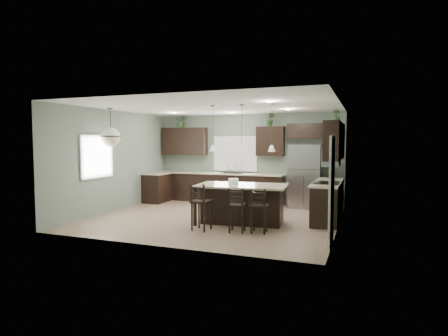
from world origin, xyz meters
TOP-DOWN VIEW (x-y plane):
  - ground at (0.00, 0.00)m, footprint 6.00×6.00m
  - pantry_door at (2.98, -1.55)m, footprint 0.04×0.82m
  - window_back at (-0.40, 2.73)m, footprint 1.35×0.02m
  - window_left at (-2.98, -0.80)m, footprint 0.02×1.10m
  - left_return_cabs at (-2.70, 1.70)m, footprint 0.60×0.90m
  - left_return_countertop at (-2.68, 1.70)m, footprint 0.66×0.96m
  - back_lower_cabs at (-0.85, 2.45)m, footprint 4.20×0.60m
  - back_countertop at (-0.85, 2.43)m, footprint 4.20×0.66m
  - sink_inset at (-0.40, 2.43)m, footprint 0.70×0.45m
  - faucet at (-0.40, 2.40)m, footprint 0.02×0.02m
  - back_upper_left at (-2.15, 2.58)m, footprint 1.55×0.34m
  - back_upper_right at (0.80, 2.58)m, footprint 0.85×0.34m
  - fridge_header at (1.85, 2.58)m, footprint 1.05×0.34m
  - right_lower_cabs at (2.70, 0.87)m, footprint 0.60×2.35m
  - right_countertop at (2.68, 0.87)m, footprint 0.66×2.35m
  - cooktop at (2.68, 0.60)m, footprint 0.58×0.75m
  - wall_oven_front at (2.40, 0.60)m, footprint 0.01×0.72m
  - right_upper_cabs at (2.83, 0.87)m, footprint 0.34×2.35m
  - microwave at (2.78, 0.60)m, footprint 0.40×0.75m
  - refrigerator at (1.91, 2.38)m, footprint 0.90×0.74m
  - kitchen_island at (0.84, -0.37)m, footprint 2.20×1.39m
  - serving_dish at (0.64, -0.39)m, footprint 0.24×0.24m
  - bar_stool_left at (0.23, -1.33)m, footprint 0.42×0.42m
  - bar_stool_center at (1.02, -1.22)m, footprint 0.40×0.40m
  - bar_stool_right at (1.47, -1.11)m, footprint 0.39×0.39m
  - pendant_left at (0.14, -0.44)m, footprint 0.17×0.17m
  - pendant_center at (0.84, -0.37)m, footprint 0.17×0.17m
  - pendant_right at (1.53, -0.30)m, footprint 0.17×0.17m
  - chandelier at (-2.60, -0.70)m, footprint 0.53×0.53m
  - plant_back_left at (-2.26, 2.55)m, footprint 0.49×0.46m
  - plant_back_right at (0.81, 2.55)m, footprint 0.25×0.21m
  - plant_right_wall at (2.80, 1.46)m, footprint 0.21×0.21m
  - room_shell at (0.00, 0.00)m, footprint 6.00×6.00m

SIDE VIEW (x-z plane):
  - ground at x=0.00m, z-range 0.00..0.00m
  - left_return_cabs at x=-2.70m, z-range 0.00..0.90m
  - back_lower_cabs at x=-0.85m, z-range 0.00..0.90m
  - right_lower_cabs at x=2.70m, z-range 0.00..0.90m
  - wall_oven_front at x=2.40m, z-range 0.15..0.75m
  - kitchen_island at x=0.84m, z-range 0.00..0.92m
  - bar_stool_right at x=1.47m, z-range 0.00..0.96m
  - bar_stool_center at x=1.02m, z-range 0.00..0.96m
  - bar_stool_left at x=0.23m, z-range 0.00..1.04m
  - left_return_countertop at x=-2.68m, z-range 0.90..0.94m
  - back_countertop at x=-0.85m, z-range 0.90..0.94m
  - right_countertop at x=2.68m, z-range 0.90..0.94m
  - refrigerator at x=1.91m, z-range 0.00..1.85m
  - sink_inset at x=-0.40m, z-range 0.93..0.94m
  - cooktop at x=2.68m, z-range 0.93..0.95m
  - serving_dish at x=0.64m, z-range 0.92..1.06m
  - pantry_door at x=2.98m, z-range 0.00..2.04m
  - faucet at x=-0.40m, z-range 0.94..1.22m
  - window_back at x=-0.40m, z-range 1.05..2.05m
  - window_left at x=-2.98m, z-range 1.05..2.05m
  - microwave at x=2.78m, z-range 1.35..1.75m
  - room_shell at x=0.00m, z-range -1.30..4.70m
  - back_upper_left at x=-2.15m, z-range 1.50..2.40m
  - back_upper_right at x=0.80m, z-range 1.50..2.40m
  - right_upper_cabs at x=2.83m, z-range 1.50..2.40m
  - fridge_header at x=1.85m, z-range 2.02..2.48m
  - pendant_left at x=0.14m, z-range 1.70..2.80m
  - pendant_center at x=0.84m, z-range 1.70..2.80m
  - pendant_right at x=1.53m, z-range 1.70..2.80m
  - chandelier at x=-2.60m, z-range 1.80..2.80m
  - plant_right_wall at x=2.80m, z-range 2.40..2.76m
  - plant_back_left at x=-2.26m, z-range 2.40..2.84m
  - plant_back_right at x=0.81m, z-range 2.40..2.85m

